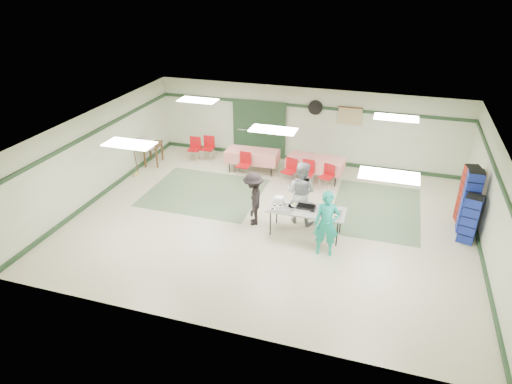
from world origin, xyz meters
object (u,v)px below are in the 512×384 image
(office_printer, at_px, (145,144))
(chair_loose_b, at_px, (195,146))
(dining_table_a, at_px, (315,163))
(chair_a, at_px, (308,170))
(serving_table, at_px, (306,211))
(crate_stack_red, at_px, (467,194))
(crate_stack_blue_a, at_px, (470,202))
(volunteer_teal, at_px, (327,224))
(volunteer_dark, at_px, (253,199))
(chair_c, at_px, (328,174))
(volunteer_grey, at_px, (301,193))
(chair_d, at_px, (244,162))
(crate_stack_blue_b, at_px, (470,219))
(chair_b, at_px, (290,168))
(chair_loose_a, at_px, (208,146))
(printer_table, at_px, (153,147))
(broom, at_px, (135,156))
(dining_table_b, at_px, (252,156))

(office_printer, bearing_deg, chair_loose_b, 53.51)
(dining_table_a, height_order, chair_a, chair_a)
(serving_table, distance_m, crate_stack_red, 4.55)
(chair_loose_b, height_order, crate_stack_red, crate_stack_red)
(chair_a, relative_size, crate_stack_blue_a, 0.49)
(volunteer_teal, relative_size, volunteer_dark, 1.12)
(volunteer_teal, xyz_separation_m, dining_table_a, (-1.07, 4.25, -0.28))
(chair_c, bearing_deg, volunteer_grey, -80.05)
(chair_loose_b, bearing_deg, serving_table, -41.44)
(chair_d, xyz_separation_m, crate_stack_blue_b, (6.80, -2.03, 0.11))
(chair_b, bearing_deg, crate_stack_blue_b, -3.66)
(crate_stack_blue_a, relative_size, office_printer, 3.90)
(volunteer_dark, xyz_separation_m, office_printer, (-4.71, 2.45, 0.17))
(chair_loose_a, bearing_deg, volunteer_teal, -44.43)
(chair_c, xyz_separation_m, printer_table, (-6.31, 0.13, 0.14))
(crate_stack_red, distance_m, broom, 10.38)
(chair_a, distance_m, office_printer, 5.68)
(volunteer_grey, distance_m, office_printer, 6.24)
(office_printer, bearing_deg, chair_loose_a, 49.35)
(printer_table, bearing_deg, serving_table, -39.05)
(volunteer_dark, distance_m, dining_table_a, 3.56)
(dining_table_a, xyz_separation_m, chair_c, (0.51, -0.58, -0.07))
(chair_a, bearing_deg, chair_d, -177.69)
(dining_table_b, relative_size, chair_loose_a, 2.03)
(volunteer_dark, bearing_deg, volunteer_teal, 51.81)
(dining_table_b, relative_size, crate_stack_blue_b, 1.40)
(broom, bearing_deg, dining_table_a, 28.84)
(chair_loose_a, xyz_separation_m, office_printer, (-1.76, -1.42, 0.38))
(chair_loose_a, bearing_deg, chair_c, -14.73)
(chair_d, xyz_separation_m, office_printer, (-3.50, -0.37, 0.38))
(chair_loose_a, bearing_deg, crate_stack_blue_a, -18.34)
(chair_c, xyz_separation_m, chair_d, (-2.81, 0.01, 0.04))
(volunteer_grey, distance_m, broom, 6.17)
(volunteer_grey, distance_m, crate_stack_red, 4.58)
(dining_table_b, bearing_deg, chair_d, -102.07)
(dining_table_a, relative_size, broom, 1.43)
(chair_d, bearing_deg, office_printer, -169.17)
(chair_a, xyz_separation_m, chair_b, (-0.58, -0.00, -0.01))
(chair_b, relative_size, chair_loose_b, 0.98)
(volunteer_dark, distance_m, crate_stack_red, 5.89)
(volunteer_dark, height_order, chair_c, volunteer_dark)
(volunteer_dark, xyz_separation_m, crate_stack_red, (5.59, 1.87, 0.08))
(dining_table_b, distance_m, office_printer, 3.73)
(chair_loose_b, bearing_deg, crate_stack_red, -15.05)
(crate_stack_blue_a, bearing_deg, crate_stack_red, 90.00)
(dining_table_a, bearing_deg, chair_loose_b, -179.33)
(serving_table, relative_size, crate_stack_blue_b, 1.56)
(volunteer_dark, bearing_deg, crate_stack_red, 92.30)
(chair_c, height_order, office_printer, office_printer)
(dining_table_b, bearing_deg, chair_c, -14.51)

